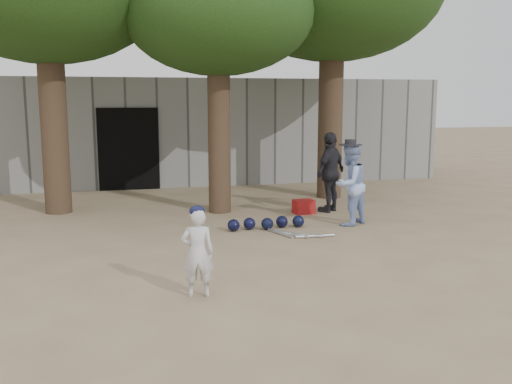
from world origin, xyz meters
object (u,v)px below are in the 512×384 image
object	(u,v)px
spectator_dark	(330,172)
red_bag	(304,207)
boy_player	(198,253)
spectator_blue	(349,184)

from	to	relation	value
spectator_dark	red_bag	size ratio (longest dim) A/B	4.12
boy_player	spectator_blue	xyz separation A→B (m)	(3.46, 3.34, 0.24)
spectator_dark	red_bag	bearing A→B (deg)	-30.92
boy_player	spectator_dark	bearing A→B (deg)	-118.50
boy_player	red_bag	xyz separation A→B (m)	(2.96, 4.58, -0.41)
spectator_dark	red_bag	distance (m)	0.96
boy_player	spectator_dark	distance (m)	5.90
boy_player	spectator_blue	bearing A→B (deg)	-126.95
boy_player	red_bag	world-z (taller)	boy_player
boy_player	spectator_dark	xyz separation A→B (m)	(3.59, 4.66, 0.31)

